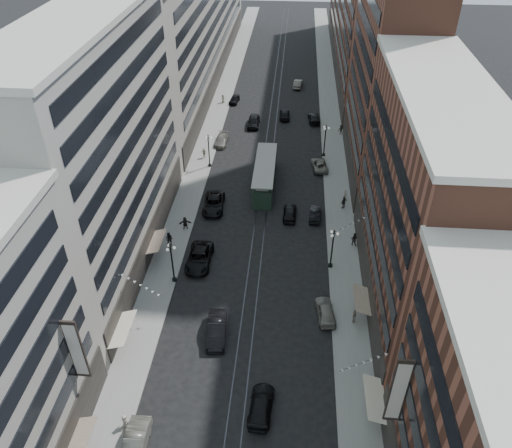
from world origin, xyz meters
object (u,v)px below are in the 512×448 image
(lamppost_se_far, at_px, (332,248))
(car_7, at_px, (214,204))
(pedestrian_1, at_px, (125,421))
(pedestrian_9, at_px, (341,129))
(car_2, at_px, (199,258))
(car_8, at_px, (221,140))
(lamppost_sw_mid, at_px, (209,150))
(car_extra_1, at_px, (285,114))
(car_10, at_px, (315,214))
(pedestrian_8, at_px, (345,194))
(car_13, at_px, (254,121))
(car_5, at_px, (217,329))
(car_6, at_px, (261,405))
(pedestrian_4, at_px, (354,316))
(pedestrian_extra_1, at_px, (223,99))
(pedestrian_2, at_px, (169,239))
(pedestrian_5, at_px, (185,223))
(car_9, at_px, (234,99))
(car_14, at_px, (298,84))
(car_11, at_px, (319,165))
(pedestrian_extra_0, at_px, (344,202))
(car_1, at_px, (135,445))
(streetcar, at_px, (265,176))
(car_12, at_px, (314,118))
(car_extra_0, at_px, (290,212))
(lamppost_se_mid, at_px, (325,139))
(pedestrian_7, at_px, (354,239))
(pedestrian_6, at_px, (204,153))

(lamppost_se_far, relative_size, car_7, 0.90)
(pedestrian_1, xyz_separation_m, pedestrian_9, (22.00, 58.98, 0.13))
(car_2, distance_m, car_8, 31.59)
(lamppost_sw_mid, xyz_separation_m, car_extra_1, (11.41, 19.59, -2.28))
(car_10, xyz_separation_m, pedestrian_8, (4.38, 5.05, 0.27))
(car_2, xyz_separation_m, car_13, (3.38, 39.18, 0.04))
(lamppost_se_far, xyz_separation_m, car_5, (-12.24, -11.75, -2.21))
(car_6, relative_size, pedestrian_4, 2.82)
(pedestrian_1, distance_m, car_13, 61.71)
(pedestrian_1, xyz_separation_m, pedestrian_extra_1, (-0.94, 71.38, 0.09))
(pedestrian_2, height_order, pedestrian_5, pedestrian_2)
(pedestrian_1, relative_size, car_13, 0.29)
(car_7, xyz_separation_m, car_9, (-1.42, 37.86, -0.16))
(lamppost_se_far, bearing_deg, car_14, 94.59)
(car_11, height_order, car_13, car_13)
(lamppost_se_far, height_order, car_7, lamppost_se_far)
(pedestrian_2, height_order, car_13, pedestrian_2)
(pedestrian_8, bearing_deg, lamppost_sw_mid, -53.22)
(pedestrian_1, bearing_deg, car_6, -147.80)
(pedestrian_extra_0, bearing_deg, pedestrian_5, -23.09)
(car_1, xyz_separation_m, car_7, (1.25, 36.12, 0.00))
(streetcar, relative_size, car_12, 2.65)
(streetcar, distance_m, pedestrian_8, 12.22)
(pedestrian_9, relative_size, car_extra_0, 0.40)
(car_2, relative_size, car_extra_1, 1.29)
(car_8, xyz_separation_m, car_13, (4.98, 7.63, 0.19))
(lamppost_se_mid, height_order, pedestrian_7, lamppost_se_mid)
(streetcar, bearing_deg, car_13, 99.41)
(car_14, bearing_deg, pedestrian_7, 104.35)
(pedestrian_1, distance_m, pedestrian_8, 43.62)
(car_extra_0, height_order, car_extra_1, car_extra_1)
(car_extra_0, height_order, pedestrian_extra_0, pedestrian_extra_0)
(pedestrian_4, xyz_separation_m, car_extra_1, (-9.14, 51.43, -0.24))
(car_5, xyz_separation_m, pedestrian_extra_1, (-7.39, 60.38, 0.12))
(lamppost_se_mid, relative_size, car_12, 1.08)
(car_14, bearing_deg, car_13, 74.44)
(car_10, distance_m, car_extra_0, 3.49)
(pedestrian_5, bearing_deg, car_11, 31.14)
(streetcar, xyz_separation_m, car_7, (-6.80, -6.72, -0.87))
(pedestrian_2, distance_m, pedestrian_extra_1, 46.13)
(streetcar, distance_m, car_8, 15.50)
(car_1, height_order, pedestrian_8, pedestrian_8)
(car_6, bearing_deg, pedestrian_7, -108.39)
(car_9, distance_m, pedestrian_7, 49.22)
(pedestrian_2, height_order, pedestrian_extra_1, pedestrian_2)
(pedestrian_6, bearing_deg, car_13, -102.59)
(streetcar, relative_size, pedestrian_1, 8.86)
(car_extra_0, bearing_deg, car_14, -88.85)
(pedestrian_2, distance_m, pedestrian_6, 23.19)
(pedestrian_4, bearing_deg, car_14, 21.64)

